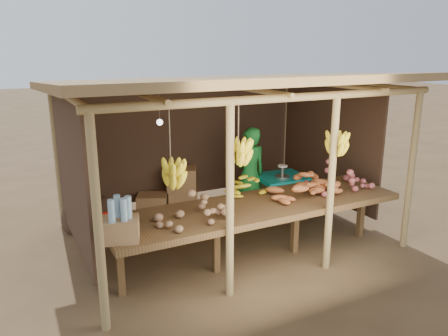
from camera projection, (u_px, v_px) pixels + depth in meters
name	position (u px, v px, depth m)	size (l,w,h in m)	color
ground	(224.00, 235.00, 6.59)	(60.00, 60.00, 0.00)	brown
stall_structure	(224.00, 110.00, 5.97)	(4.70, 3.50, 2.43)	#9D8251
counter	(258.00, 209.00, 5.58)	(3.90, 1.05, 0.80)	brown
potato_heap	(195.00, 205.00, 5.00)	(0.90, 0.54, 0.36)	#906A4A
sweet_potato_heap	(307.00, 181.00, 5.91)	(1.09, 0.66, 0.36)	#BF6331
onion_heap	(339.00, 177.00, 6.14)	(0.86, 0.51, 0.36)	#B05556
banana_pile	(248.00, 181.00, 5.94)	(0.55, 0.33, 0.35)	yellow
tomato_basin	(107.00, 223.00, 4.74)	(0.37, 0.37, 0.19)	navy
bottle_box	(120.00, 224.00, 4.46)	(0.45, 0.40, 0.48)	#9D7246
vendor	(250.00, 175.00, 6.99)	(0.56, 0.37, 1.54)	#1B7A2E
tarp_crate	(280.00, 195.00, 7.20)	(0.83, 0.73, 0.94)	brown
carton_stack	(172.00, 195.00, 7.34)	(1.12, 0.53, 0.77)	#9D7246
burlap_sacks	(89.00, 214.00, 6.74)	(0.84, 0.44, 0.59)	#432C1F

